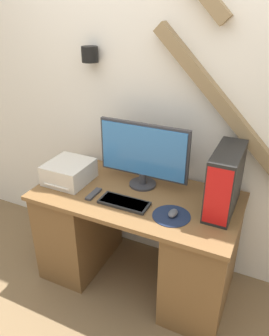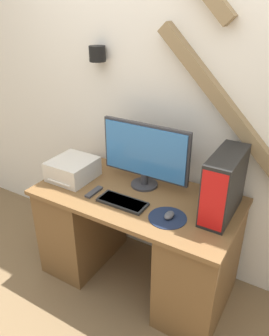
% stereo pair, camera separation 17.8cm
% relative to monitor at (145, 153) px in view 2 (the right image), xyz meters
% --- Properties ---
extents(ground_plane, '(12.00, 12.00, 0.00)m').
position_rel_monitor_xyz_m(ground_plane, '(0.02, -0.49, -1.00)').
color(ground_plane, brown).
extents(wall_back, '(6.40, 0.17, 2.70)m').
position_rel_monitor_xyz_m(wall_back, '(0.02, 0.27, 0.36)').
color(wall_back, white).
rests_on(wall_back, ground_plane).
extents(desk, '(1.37, 0.71, 0.75)m').
position_rel_monitor_xyz_m(desk, '(0.02, -0.14, -0.61)').
color(desk, brown).
rests_on(desk, ground_plane).
extents(monitor, '(0.64, 0.19, 0.45)m').
position_rel_monitor_xyz_m(monitor, '(0.00, 0.00, 0.00)').
color(monitor, '#333338').
rests_on(monitor, desk).
extents(keyboard, '(0.33, 0.14, 0.02)m').
position_rel_monitor_xyz_m(keyboard, '(-0.01, -0.27, -0.24)').
color(keyboard, black).
rests_on(keyboard, desk).
extents(mousepad, '(0.23, 0.23, 0.00)m').
position_rel_monitor_xyz_m(mousepad, '(0.31, -0.27, -0.24)').
color(mousepad, '#19233D').
rests_on(mousepad, desk).
extents(mouse, '(0.05, 0.09, 0.03)m').
position_rel_monitor_xyz_m(mouse, '(0.32, -0.27, -0.23)').
color(mouse, '#4C4C51').
rests_on(mouse, mousepad).
extents(computer_tower, '(0.16, 0.42, 0.40)m').
position_rel_monitor_xyz_m(computer_tower, '(0.56, -0.06, -0.05)').
color(computer_tower, black).
rests_on(computer_tower, desk).
extents(printer, '(0.29, 0.32, 0.14)m').
position_rel_monitor_xyz_m(printer, '(-0.50, -0.17, -0.18)').
color(printer, beige).
rests_on(printer, desk).
extents(remote_control, '(0.04, 0.15, 0.02)m').
position_rel_monitor_xyz_m(remote_control, '(-0.24, -0.27, -0.24)').
color(remote_control, '#38383D').
rests_on(remote_control, desk).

